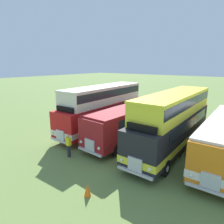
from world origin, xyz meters
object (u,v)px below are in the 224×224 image
bus_second_in_row (133,120)px  cone_near_end (87,190)px  bus_third_in_row (173,119)px  bus_first_in_row (103,106)px  marshal_person (69,145)px

bus_second_in_row → cone_near_end: (2.41, -8.35, -1.40)m
bus_third_in_row → cone_near_end: 8.63m
bus_first_in_row → cone_near_end: 10.71m
marshal_person → bus_third_in_row: bearing=47.5°
bus_third_in_row → marshal_person: bearing=-132.5°
marshal_person → bus_first_in_row: bearing=106.9°
bus_first_in_row → bus_second_in_row: bus_first_in_row is taller
bus_second_in_row → bus_third_in_row: bus_third_in_row is taller
bus_first_in_row → cone_near_end: (6.05, -8.58, -2.11)m
bus_second_in_row → marshal_person: (-1.76, -5.97, -0.87)m
bus_second_in_row → marshal_person: size_ratio=6.22×
bus_first_in_row → marshal_person: size_ratio=6.38×
bus_first_in_row → bus_second_in_row: 3.72m
bus_second_in_row → cone_near_end: size_ratio=15.02×
bus_second_in_row → bus_third_in_row: size_ratio=0.95×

